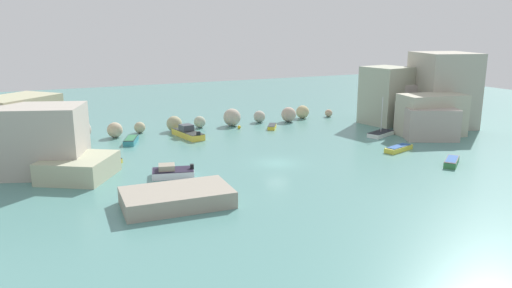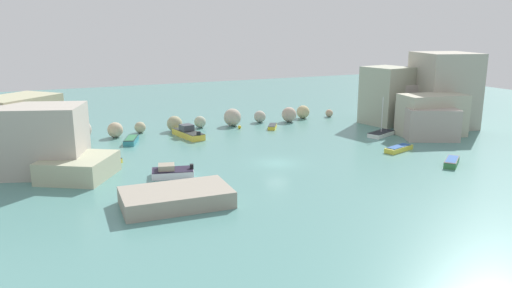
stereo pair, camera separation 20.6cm
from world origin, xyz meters
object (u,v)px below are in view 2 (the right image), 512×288
Objects in this scene: stone_dock at (176,197)px; moored_boat_5 at (188,133)px; channel_buoy at (239,127)px; moored_boat_1 at (452,162)px; moored_boat_0 at (272,127)px; moored_boat_2 at (381,134)px; moored_boat_4 at (172,172)px; moored_boat_3 at (110,163)px; moored_boat_6 at (131,140)px; moored_boat_7 at (399,149)px.

stone_dock is 26.34m from moored_boat_5.
channel_buoy is (17.41, 26.97, -0.46)m from stone_dock.
moored_boat_1 is at bearing -64.38° from channel_buoy.
moored_boat_5 reaches higher than moored_boat_0.
moored_boat_2 is 1.18× the size of moored_boat_4.
moored_boat_6 reaches higher than moored_boat_3.
stone_dock is 33.31m from moored_boat_0.
moored_boat_0 is 0.48× the size of moored_boat_5.
moored_boat_3 is 0.67× the size of moored_boat_4.
moored_boat_4 is (-20.00, -16.93, 0.19)m from moored_boat_0.
moored_boat_6 is at bearing -56.05° from moored_boat_0.
moored_boat_1 is at bearing 177.32° from moored_boat_4.
channel_buoy is at bearing 119.04° from moored_boat_6.
moored_boat_2 is 26.54m from moored_boat_5.
moored_boat_6 reaches higher than channel_buoy.
channel_buoy is at bearing -79.91° from moored_boat_0.
moored_boat_1 is 0.86× the size of moored_boat_7.
moored_boat_3 is at bearing -2.32° from moored_boat_6.
moored_boat_2 reaches higher than moored_boat_4.
moored_boat_6 reaches higher than moored_boat_7.
channel_buoy is 30.74m from moored_boat_1.
moored_boat_5 reaches higher than stone_dock.
moored_boat_0 is at bearing -25.73° from moored_boat_3.
moored_boat_0 is 20.78m from moored_boat_6.
moored_boat_7 is (20.82, -18.28, -0.27)m from moored_boat_5.
moored_boat_2 is at bearing 48.16° from moored_boat_7.
moored_boat_2 reaches higher than moored_boat_7.
moored_boat_4 is 27.80m from moored_boat_7.
moored_boat_7 is (28.53, -18.10, -0.07)m from moored_boat_6.
moored_boat_0 is 20.12m from moored_boat_7.
moored_boat_4 is at bearing -100.84° from moored_boat_3.
moored_boat_2 reaches higher than moored_boat_5.
moored_boat_4 reaches higher than moored_boat_6.
channel_buoy is at bearing 103.68° from moored_boat_7.
moored_boat_2 reaches higher than stone_dock.
moored_boat_2 is 0.83× the size of moored_boat_5.
moored_boat_2 is at bearing -39.19° from channel_buoy.
stone_dock reaches higher than moored_boat_4.
moored_boat_0 is 26.20m from moored_boat_4.
moored_boat_5 is 1.45× the size of moored_boat_7.
moored_boat_6 is at bearing 140.58° from moored_boat_2.
channel_buoy is 16.45m from moored_boat_6.
moored_boat_0 is at bearing 48.89° from stone_dock.
moored_boat_4 is at bearing -17.08° from moored_boat_0.
moored_boat_6 is 33.79m from moored_boat_7.
moored_boat_3 is 33.78m from moored_boat_7.
stone_dock is 32.10m from channel_buoy.
moored_boat_6 is 0.98× the size of moored_boat_7.
moored_boat_7 is at bearing -62.28° from moored_boat_3.
moored_boat_0 is at bearing -98.37° from moored_boat_5.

